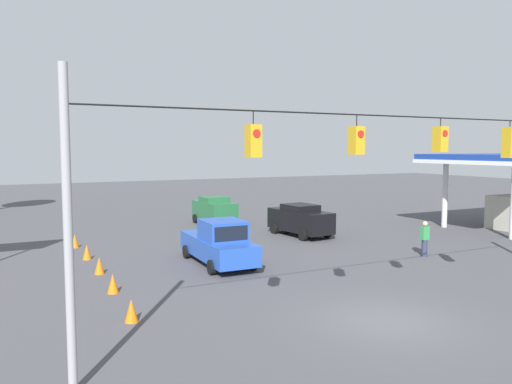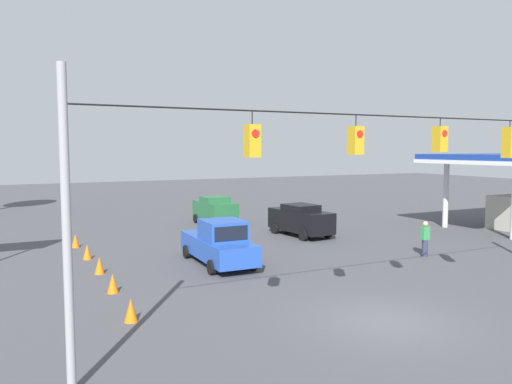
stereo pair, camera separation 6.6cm
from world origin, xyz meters
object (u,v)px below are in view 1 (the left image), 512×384
Objects in this scene: overhead_signal_span at (402,179)px; traffic_cone_third at (99,266)px; traffic_cone_nearest at (131,310)px; traffic_cone_fifth at (75,241)px; sedan_green_oncoming_deep at (214,210)px; traffic_cone_second at (113,283)px; pedestrian at (425,239)px; traffic_cone_fourth at (87,252)px; pickup_truck_blue_withflow_mid at (219,244)px; sedan_black_oncoming_far at (300,219)px.

traffic_cone_third is (7.03, -10.41, -4.06)m from overhead_signal_span.
traffic_cone_fifth is (0.07, -12.95, 0.00)m from traffic_cone_nearest.
traffic_cone_nearest and traffic_cone_fifth have the same top height.
sedan_green_oncoming_deep is (-2.60, -21.14, -3.40)m from overhead_signal_span.
overhead_signal_span is 25.99× the size of traffic_cone_third.
traffic_cone_second is at bearing -91.61° from traffic_cone_nearest.
traffic_cone_third is 15.36m from pedestrian.
traffic_cone_fourth is (-0.08, -9.65, 0.00)m from traffic_cone_nearest.
traffic_cone_fourth is at bearing -36.19° from pickup_truck_blue_withflow_mid.
pickup_truck_blue_withflow_mid is 7.67× the size of traffic_cone_fifth.
traffic_cone_nearest is 15.31m from pedestrian.
sedan_black_oncoming_far is 6.50× the size of traffic_cone_nearest.
overhead_signal_span reaches higher than traffic_cone_nearest.
traffic_cone_second is at bearing -45.90° from overhead_signal_span.
traffic_cone_third is at bearing 18.05° from sedan_black_oncoming_far.
overhead_signal_span is 10.46m from pickup_truck_blue_withflow_mid.
overhead_signal_span is 4.00× the size of sedan_black_oncoming_far.
sedan_black_oncoming_far is 6.50× the size of traffic_cone_fourth.
overhead_signal_span is 15.82m from traffic_cone_fourth.
sedan_black_oncoming_far is 1.19× the size of sedan_green_oncoming_deep.
pickup_truck_blue_withflow_mid is at bearing -155.24° from traffic_cone_second.
pickup_truck_blue_withflow_mid reaches higher than sedan_black_oncoming_far.
traffic_cone_nearest is 1.00× the size of traffic_cone_third.
pedestrian is at bearing 166.13° from traffic_cone_third.
traffic_cone_third is at bearing -13.87° from pedestrian.
traffic_cone_second is 0.41× the size of pedestrian.
traffic_cone_third is at bearing -7.72° from pickup_truck_blue_withflow_mid.
traffic_cone_third is at bearing -91.16° from traffic_cone_nearest.
traffic_cone_third is at bearing -90.68° from traffic_cone_second.
overhead_signal_span is 3.39× the size of pickup_truck_blue_withflow_mid.
traffic_cone_nearest is 3.39m from traffic_cone_second.
traffic_cone_third is 1.00× the size of traffic_cone_fifth.
overhead_signal_span is at bearing 40.49° from pedestrian.
sedan_green_oncoming_deep is 5.45× the size of traffic_cone_third.
sedan_black_oncoming_far is at bearing -150.18° from traffic_cone_second.
sedan_green_oncoming_deep is 19.82m from traffic_cone_nearest.
sedan_black_oncoming_far is 12.65m from traffic_cone_fourth.
overhead_signal_span reaches higher than pickup_truck_blue_withflow_mid.
overhead_signal_span is 10.93m from traffic_cone_second.
traffic_cone_fourth is 3.29m from traffic_cone_fifth.
pickup_truck_blue_withflow_mid reaches higher than sedan_green_oncoming_deep.
sedan_black_oncoming_far reaches higher than traffic_cone_fifth.
traffic_cone_nearest is at bearing 89.54° from traffic_cone_fourth.
overhead_signal_span is at bearing 134.10° from traffic_cone_second.
sedan_black_oncoming_far is at bearing -175.70° from traffic_cone_fourth.
traffic_cone_second is (9.66, 13.85, -0.66)m from sedan_green_oncoming_deep.
traffic_cone_third is at bearing -55.98° from overhead_signal_span.
sedan_green_oncoming_deep reaches higher than traffic_cone_fifth.
sedan_black_oncoming_far is 12.97m from traffic_cone_fifth.
traffic_cone_second is at bearing 90.16° from traffic_cone_fourth.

